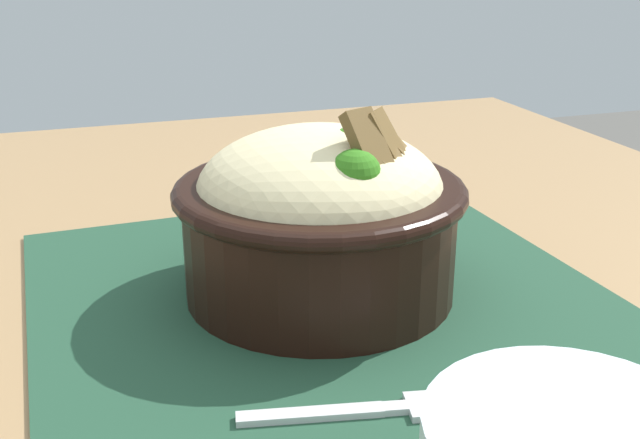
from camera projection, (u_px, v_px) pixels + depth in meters
The scene contains 4 objects.
table at pixel (335, 404), 0.50m from camera, with size 1.12×0.88×0.70m.
placemat at pixel (328, 312), 0.48m from camera, with size 0.41×0.36×0.00m, color #1E422D.
bowl at pixel (321, 213), 0.48m from camera, with size 0.19×0.19×0.13m.
fork at pixel (387, 409), 0.38m from camera, with size 0.04×0.13×0.00m.
Camera 1 is at (0.40, -0.15, 0.92)m, focal length 43.32 mm.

